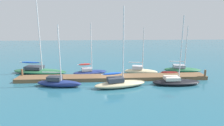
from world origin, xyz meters
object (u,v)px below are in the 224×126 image
sailboat_2 (90,71)px  sailboat_6 (182,69)px  sailboat_0 (39,70)px  sailboat_5 (176,81)px  sailboat_1 (59,82)px  sailboat_3 (120,83)px  sailboat_4 (140,71)px

sailboat_2 → sailboat_6: bearing=-9.2°
sailboat_0 → sailboat_2: sailboat_0 is taller
sailboat_0 → sailboat_2: (8.23, -0.91, -0.06)m
sailboat_2 → sailboat_5: bearing=-36.8°
sailboat_1 → sailboat_3: sailboat_3 is taller
sailboat_4 → sailboat_6: size_ratio=0.97×
sailboat_2 → sailboat_6: size_ratio=1.07×
sailboat_0 → sailboat_3: sailboat_0 is taller
sailboat_3 → sailboat_4: sailboat_3 is taller
sailboat_2 → sailboat_5: sailboat_5 is taller
sailboat_1 → sailboat_4: size_ratio=1.07×
sailboat_1 → sailboat_2: bearing=64.8°
sailboat_1 → sailboat_6: sailboat_1 is taller
sailboat_1 → sailboat_6: bearing=26.6°
sailboat_2 → sailboat_3: size_ratio=0.80×
sailboat_2 → sailboat_5: size_ratio=0.90×
sailboat_1 → sailboat_5: (15.41, -0.18, -0.05)m
sailboat_3 → sailboat_5: size_ratio=1.12×
sailboat_0 → sailboat_6: bearing=10.0°
sailboat_6 → sailboat_1: bearing=-153.5°
sailboat_4 → sailboat_0: bearing=-172.5°
sailboat_2 → sailboat_4: sailboat_2 is taller
sailboat_0 → sailboat_2: size_ratio=1.45×
sailboat_4 → sailboat_5: sailboat_5 is taller
sailboat_4 → sailboat_5: bearing=-44.6°
sailboat_4 → sailboat_5: 6.48m
sailboat_5 → sailboat_6: (3.62, 6.18, -0.01)m
sailboat_3 → sailboat_4: size_ratio=1.36×
sailboat_2 → sailboat_6: sailboat_2 is taller
sailboat_1 → sailboat_2: 6.51m
sailboat_0 → sailboat_5: sailboat_0 is taller
sailboat_0 → sailboat_1: size_ratio=1.49×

